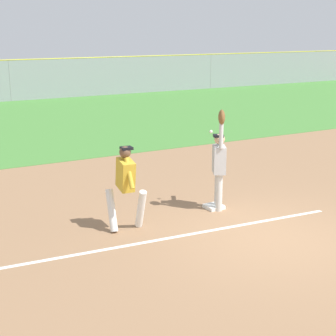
{
  "coord_description": "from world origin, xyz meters",
  "views": [
    {
      "loc": [
        -6.36,
        -7.43,
        3.96
      ],
      "look_at": [
        -1.15,
        2.12,
        1.05
      ],
      "focal_mm": 56.66,
      "sensor_mm": 36.0,
      "label": 1
    }
  ],
  "objects_px": {
    "parked_car_red": "(49,82)",
    "parked_car_white": "(125,78)",
    "baseball": "(211,132)",
    "first_base": "(214,207)",
    "runner": "(126,182)",
    "fielder": "(219,161)"
  },
  "relations": [
    {
      "from": "parked_car_red",
      "to": "parked_car_white",
      "type": "relative_size",
      "value": 1.0
    },
    {
      "from": "baseball",
      "to": "parked_car_white",
      "type": "xyz_separation_m",
      "value": [
        8.19,
        22.98,
        -1.05
      ]
    },
    {
      "from": "first_base",
      "to": "baseball",
      "type": "height_order",
      "value": "baseball"
    },
    {
      "from": "runner",
      "to": "fielder",
      "type": "bearing_deg",
      "value": 7.85
    },
    {
      "from": "fielder",
      "to": "baseball",
      "type": "relative_size",
      "value": 30.81
    },
    {
      "from": "baseball",
      "to": "parked_car_white",
      "type": "height_order",
      "value": "baseball"
    },
    {
      "from": "parked_car_red",
      "to": "fielder",
      "type": "bearing_deg",
      "value": -95.85
    },
    {
      "from": "runner",
      "to": "parked_car_red",
      "type": "xyz_separation_m",
      "value": [
        5.26,
        23.24,
        -0.32
      ]
    },
    {
      "from": "parked_car_white",
      "to": "first_base",
      "type": "bearing_deg",
      "value": -108.47
    },
    {
      "from": "first_base",
      "to": "runner",
      "type": "distance_m",
      "value": 2.46
    },
    {
      "from": "fielder",
      "to": "runner",
      "type": "bearing_deg",
      "value": 30.05
    },
    {
      "from": "fielder",
      "to": "runner",
      "type": "distance_m",
      "value": 2.3
    },
    {
      "from": "fielder",
      "to": "runner",
      "type": "height_order",
      "value": "fielder"
    },
    {
      "from": "parked_car_white",
      "to": "runner",
      "type": "bearing_deg",
      "value": -113.06
    },
    {
      "from": "first_base",
      "to": "baseball",
      "type": "bearing_deg",
      "value": 88.61
    },
    {
      "from": "first_base",
      "to": "fielder",
      "type": "bearing_deg",
      "value": -70.85
    },
    {
      "from": "first_base",
      "to": "parked_car_white",
      "type": "relative_size",
      "value": 0.09
    },
    {
      "from": "fielder",
      "to": "runner",
      "type": "relative_size",
      "value": 1.33
    },
    {
      "from": "runner",
      "to": "first_base",
      "type": "bearing_deg",
      "value": 10.69
    },
    {
      "from": "baseball",
      "to": "parked_car_red",
      "type": "relative_size",
      "value": 0.02
    },
    {
      "from": "runner",
      "to": "parked_car_white",
      "type": "height_order",
      "value": "runner"
    },
    {
      "from": "parked_car_red",
      "to": "parked_car_white",
      "type": "height_order",
      "value": "same"
    }
  ]
}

